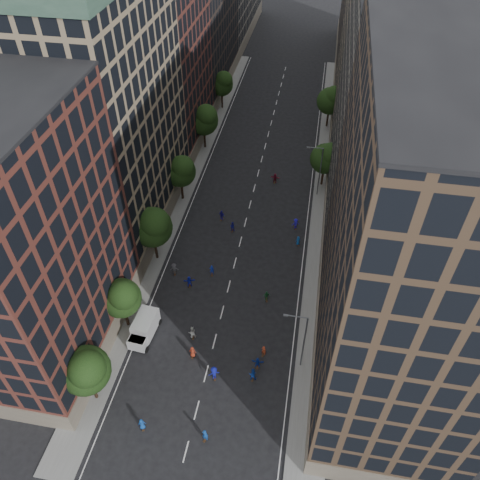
{
  "coord_description": "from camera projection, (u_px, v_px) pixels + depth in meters",
  "views": [
    {
      "loc": [
        8.91,
        -18.52,
        48.1
      ],
      "look_at": [
        0.25,
        29.74,
        2.0
      ],
      "focal_mm": 35.0,
      "sensor_mm": 36.0,
      "label": 1
    }
  ],
  "objects": [
    {
      "name": "ground",
      "position": [
        250.0,
        206.0,
        76.06
      ],
      "size": [
        240.0,
        240.0,
        0.0
      ],
      "primitive_type": "plane",
      "color": "black",
      "rests_on": "ground"
    },
    {
      "name": "sidewalk_left",
      "position": [
        190.0,
        172.0,
        82.93
      ],
      "size": [
        4.0,
        105.0,
        0.15
      ],
      "primitive_type": "cube",
      "color": "slate",
      "rests_on": "ground"
    },
    {
      "name": "sidewalk_right",
      "position": [
        326.0,
        187.0,
        79.84
      ],
      "size": [
        4.0,
        105.0,
        0.15
      ],
      "primitive_type": "cube",
      "color": "slate",
      "rests_on": "ground"
    },
    {
      "name": "bldg_left_a",
      "position": [
        21.0,
        248.0,
        47.43
      ],
      "size": [
        14.0,
        22.0,
        30.0
      ],
      "primitive_type": "cube",
      "color": "#5A2A22",
      "rests_on": "ground"
    },
    {
      "name": "bldg_left_b",
      "position": [
        107.0,
        116.0,
        63.27
      ],
      "size": [
        14.0,
        26.0,
        34.0
      ],
      "primitive_type": "cube",
      "color": "#937E60",
      "rests_on": "ground"
    },
    {
      "name": "bldg_left_c",
      "position": [
        160.0,
        68.0,
        81.82
      ],
      "size": [
        14.0,
        20.0,
        28.0
      ],
      "primitive_type": "cube",
      "color": "#5A2A22",
      "rests_on": "ground"
    },
    {
      "name": "bldg_left_d",
      "position": [
        194.0,
        12.0,
        97.66
      ],
      "size": [
        14.0,
        28.0,
        32.0
      ],
      "primitive_type": "cube",
      "color": "#2F251F",
      "rests_on": "ground"
    },
    {
      "name": "bldg_right_a",
      "position": [
        411.0,
        246.0,
        43.35
      ],
      "size": [
        14.0,
        30.0,
        36.0
      ],
      "primitive_type": "cube",
      "color": "#483526",
      "rests_on": "ground"
    },
    {
      "name": "bldg_right_b",
      "position": [
        390.0,
        112.0,
        65.18
      ],
      "size": [
        14.0,
        28.0,
        33.0
      ],
      "primitive_type": "cube",
      "color": "#70685C",
      "rests_on": "ground"
    },
    {
      "name": "bldg_right_c",
      "position": [
        383.0,
        35.0,
        83.85
      ],
      "size": [
        14.0,
        26.0,
        35.0
      ],
      "primitive_type": "cube",
      "color": "#937E60",
      "rests_on": "ground"
    },
    {
      "name": "tree_left_0",
      "position": [
        86.0,
        370.0,
        47.47
      ],
      "size": [
        5.2,
        5.2,
        8.83
      ],
      "color": "black",
      "rests_on": "ground"
    },
    {
      "name": "tree_left_1",
      "position": [
        122.0,
        297.0,
        54.92
      ],
      "size": [
        4.8,
        4.8,
        8.21
      ],
      "color": "black",
      "rests_on": "ground"
    },
    {
      "name": "tree_left_2",
      "position": [
        153.0,
        226.0,
        62.96
      ],
      "size": [
        5.6,
        5.6,
        9.45
      ],
      "color": "black",
      "rests_on": "ground"
    },
    {
      "name": "tree_left_3",
      "position": [
        181.0,
        170.0,
        73.38
      ],
      "size": [
        5.0,
        5.0,
        8.58
      ],
      "color": "black",
      "rests_on": "ground"
    },
    {
      "name": "tree_left_4",
      "position": [
        204.0,
        119.0,
        84.65
      ],
      "size": [
        5.4,
        5.4,
        9.08
      ],
      "color": "black",
      "rests_on": "ground"
    },
    {
      "name": "tree_left_5",
      "position": [
        222.0,
        83.0,
        96.43
      ],
      "size": [
        4.8,
        4.8,
        8.33
      ],
      "color": "black",
      "rests_on": "ground"
    },
    {
      "name": "tree_right_a",
      "position": [
        326.0,
        157.0,
        76.36
      ],
      "size": [
        5.0,
        5.0,
        8.39
      ],
      "color": "black",
      "rests_on": "ground"
    },
    {
      "name": "tree_right_b",
      "position": [
        331.0,
        100.0,
        90.48
      ],
      "size": [
        5.2,
        5.2,
        8.83
      ],
      "color": "black",
      "rests_on": "ground"
    },
    {
      "name": "streetlamp_near",
      "position": [
        302.0,
        339.0,
        51.1
      ],
      "size": [
        2.64,
        0.22,
        9.06
      ],
      "color": "#595B60",
      "rests_on": "ground"
    },
    {
      "name": "streetlamp_far",
      "position": [
        319.0,
        169.0,
        74.77
      ],
      "size": [
        2.64,
        0.22,
        9.06
      ],
      "color": "#595B60",
      "rests_on": "ground"
    },
    {
      "name": "cargo_van",
      "position": [
        144.0,
        328.0,
        56.72
      ],
      "size": [
        2.79,
        5.29,
        2.72
      ],
      "rotation": [
        0.0,
        0.0,
        -0.08
      ],
      "color": "silver",
      "rests_on": "ground"
    },
    {
      "name": "skater_0",
      "position": [
        142.0,
        424.0,
        48.64
      ],
      "size": [
        0.91,
        0.78,
        1.59
      ],
      "primitive_type": "imported",
      "rotation": [
        0.0,
        0.0,
        3.57
      ],
      "color": "#1447A3",
      "rests_on": "ground"
    },
    {
      "name": "skater_1",
      "position": [
        205.0,
        435.0,
        47.67
      ],
      "size": [
        0.76,
        0.59,
        1.86
      ],
      "primitive_type": "imported",
      "rotation": [
        0.0,
        0.0,
        2.9
      ],
      "color": "#13439A",
      "rests_on": "ground"
    },
    {
      "name": "skater_2",
      "position": [
        253.0,
        374.0,
        52.74
      ],
      "size": [
        0.92,
        0.73,
        1.83
      ],
      "primitive_type": "imported",
      "rotation": [
        0.0,
        0.0,
        3.18
      ],
      "color": "#143CAA",
      "rests_on": "ground"
    },
    {
      "name": "skater_3",
      "position": [
        214.0,
        373.0,
        52.77
      ],
      "size": [
        1.44,
        1.18,
        1.94
      ],
      "primitive_type": "imported",
      "rotation": [
        0.0,
        0.0,
        3.58
      ],
      "color": "#121898",
      "rests_on": "ground"
    },
    {
      "name": "skater_4",
      "position": [
        148.0,
        326.0,
        57.66
      ],
      "size": [
        1.08,
        0.59,
        1.75
      ],
      "primitive_type": "imported",
      "rotation": [
        0.0,
        0.0,
        3.31
      ],
      "color": "#1714A7",
      "rests_on": "ground"
    },
    {
      "name": "skater_5",
      "position": [
        258.0,
        363.0,
        53.99
      ],
      "size": [
        1.43,
        0.5,
        1.53
      ],
      "primitive_type": "imported",
      "rotation": [
        0.0,
        0.0,
        3.17
      ],
      "color": "#122F99",
      "rests_on": "ground"
    },
    {
      "name": "skater_6",
      "position": [
        193.0,
        352.0,
        54.98
      ],
      "size": [
        0.8,
        0.52,
        1.63
      ],
      "primitive_type": "imported",
      "rotation": [
        0.0,
        0.0,
        3.14
      ],
      "color": "#A4311B",
      "rests_on": "ground"
    },
    {
      "name": "skater_7",
      "position": [
        264.0,
        351.0,
        55.16
      ],
      "size": [
        0.64,
        0.5,
        1.56
      ],
      "primitive_type": "imported",
      "rotation": [
        0.0,
        0.0,
        2.89
      ],
      "color": "#AE391D",
      "rests_on": "ground"
    },
    {
      "name": "skater_8",
      "position": [
        192.0,
        333.0,
        56.87
      ],
      "size": [
        1.09,
        0.98,
        1.86
      ],
      "primitive_type": "imported",
      "rotation": [
        0.0,
        0.0,
        3.5
      ],
      "color": "white",
      "rests_on": "ground"
    },
    {
      "name": "skater_9",
      "position": [
        174.0,
        269.0,
        64.6
      ],
      "size": [
        1.3,
        0.91,
        1.84
      ],
      "primitive_type": "imported",
      "rotation": [
        0.0,
        0.0,
        3.34
      ],
      "color": "#3F3E43",
      "rests_on": "ground"
    },
    {
      "name": "skater_10",
      "position": [
        267.0,
        296.0,
        61.22
      ],
      "size": [
        1.02,
        0.66,
        1.61
      ],
      "primitive_type": "imported",
      "rotation": [
        0.0,
        0.0,
        3.44
      ],
      "color": "#1B5B2B",
      "rests_on": "ground"
    },
    {
      "name": "skater_11",
      "position": [
        189.0,
        282.0,
        62.98
      ],
      "size": [
        1.66,
        0.95,
        1.71
      ],
      "primitive_type": "imported",
      "rotation": [
        0.0,
        0.0,
        3.44
      ],
      "color": "#1621B7",
      "rests_on": "ground"
    },
    {
      "name": "skater_12",
      "position": [
        298.0,
        241.0,
        69.0
      ],
      "size": [
        0.87,
        0.74,
        1.5
      ],
      "primitive_type": "imported",
      "rotation": [
        0.0,
        0.0,
        3.57
      ],
      "color": "#134BA1",
      "rests_on": "ground"
    },
    {
      "name": "skater_13",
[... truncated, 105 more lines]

